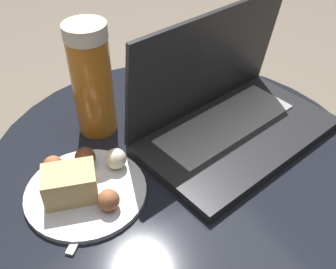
{
  "coord_description": "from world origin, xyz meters",
  "views": [
    {
      "loc": [
        -0.28,
        -0.44,
        1.05
      ],
      "look_at": [
        -0.03,
        -0.01,
        0.63
      ],
      "focal_mm": 42.0,
      "sensor_mm": 36.0,
      "label": 1
    }
  ],
  "objects": [
    {
      "name": "beer_glass",
      "position": [
        -0.09,
        0.15,
        0.67
      ],
      "size": [
        0.08,
        0.08,
        0.22
      ],
      "color": "#C6701E",
      "rests_on": "table"
    },
    {
      "name": "table",
      "position": [
        0.0,
        0.0,
        0.42
      ],
      "size": [
        0.69,
        0.69,
        0.56
      ],
      "color": "#9E9EA3",
      "rests_on": "ground_plane"
    },
    {
      "name": "snack_plate",
      "position": [
        -0.18,
        0.0,
        0.58
      ],
      "size": [
        0.2,
        0.2,
        0.06
      ],
      "color": "silver",
      "rests_on": "table"
    },
    {
      "name": "laptop",
      "position": [
        0.12,
        0.02,
        0.61
      ],
      "size": [
        0.41,
        0.29,
        0.23
      ],
      "color": "#232326",
      "rests_on": "table"
    },
    {
      "name": "fork",
      "position": [
        -0.17,
        -0.03,
        0.56
      ],
      "size": [
        0.13,
        0.14,
        0.0
      ],
      "color": "#B2B2B7",
      "rests_on": "table"
    }
  ]
}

